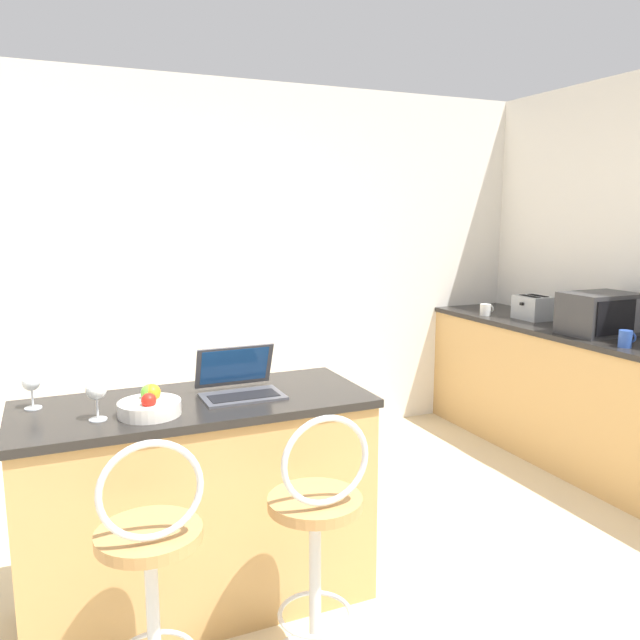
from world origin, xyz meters
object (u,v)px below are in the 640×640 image
Objects in this scene: mug_white at (486,310)px; fruit_bowl at (150,405)px; toaster at (533,308)px; laptop at (239,383)px; mug_blue at (626,339)px; wine_glass_tall at (31,384)px; bar_stool_near at (153,592)px; microwave at (600,314)px; bar_stool_far at (317,554)px; wine_glass_short at (96,391)px.

fruit_bowl reaches higher than mug_white.
laptop is at bearing -158.27° from toaster.
mug_blue is at bearing 3.33° from fruit_bowl.
toaster is at bearing 14.62° from wine_glass_tall.
mug_blue is 0.99× the size of mug_white.
microwave is at bearing 18.66° from bar_stool_near.
mug_white is (-0.18, 0.90, -0.09)m from microwave.
wine_glass_short is at bearing 143.31° from bar_stool_far.
bar_stool_near is 3.43m from mug_white.
mug_white is (-0.01, 1.26, -0.01)m from mug_blue.
bar_stool_near is at bearing -151.55° from toaster.
bar_stool_far is at bearing -157.29° from microwave.
bar_stool_far is at bearing -36.69° from wine_glass_short.
laptop is 0.60m from wine_glass_short.
mug_white is (2.81, 1.91, 0.48)m from bar_stool_near.
fruit_bowl reaches higher than mug_blue.
mug_blue reaches higher than mug_white.
mug_white is (2.23, 1.91, 0.48)m from bar_stool_far.
toaster is at bearing 88.17° from microwave.
microwave is at bearing 8.77° from laptop.
microwave is 3.15× the size of wine_glass_tall.
laptop is 0.75× the size of microwave.
mug_blue is at bearing -1.91° from wine_glass_tall.
laptop is 2.72m from toaster.
fruit_bowl is at bearing -158.78° from toaster.
fruit_bowl is at bearing -176.67° from mug_blue.
bar_stool_far is 0.84m from fruit_bowl.
toaster is 1.04× the size of fruit_bowl.
toaster is (2.53, 1.01, 0.03)m from laptop.
microwave is 4.54× the size of mug_blue.
toaster is (3.01, 1.63, 0.52)m from bar_stool_near.
fruit_bowl is (-0.39, -0.13, -0.01)m from laptop.
wine_glass_short is (-2.92, -0.15, 0.06)m from mug_blue.
mug_blue is (-0.19, -0.98, -0.04)m from toaster.
mug_white is 3.23m from wine_glass_short.
laptop is at bearing 52.37° from bar_stool_near.
laptop reaches higher than wine_glass_tall.
microwave is 3.33m from wine_glass_tall.
fruit_bowl reaches higher than bar_stool_near.
wine_glass_short is (-0.10, 0.51, 0.55)m from bar_stool_near.
microwave reaches higher than fruit_bowl.
toaster is 1.00m from mug_blue.
laptop is 1.36× the size of toaster.
fruit_bowl is at bearing -3.68° from wine_glass_short.
laptop is at bearing 11.13° from wine_glass_short.
microwave reaches higher than wine_glass_tall.
toaster is 1.57× the size of wine_glass_short.
bar_stool_far is 0.80m from laptop.
wine_glass_tall is (-0.33, 0.76, 0.54)m from bar_stool_near.
bar_stool_far is at bearing -139.34° from mug_white.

